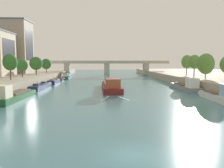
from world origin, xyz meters
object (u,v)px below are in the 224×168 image
(moored_boat_right_lone, at_px, (217,95))
(tree_left_third, at_px, (36,63))
(moored_boat_left_far, at_px, (67,76))
(moored_boat_right_midway, at_px, (186,86))
(tree_right_midway, at_px, (194,62))
(tree_right_second, at_px, (187,62))
(moored_boat_left_end, at_px, (14,95))
(moored_boat_left_lone, at_px, (61,79))
(barge_midriver, at_px, (111,86))
(tree_left_midway, at_px, (22,65))
(tree_left_second, at_px, (46,64))
(bridge_far, at_px, (107,66))
(tree_right_third, at_px, (206,64))
(tree_left_by_lamp, at_px, (10,62))
(moored_boat_left_downstream, at_px, (54,81))
(moored_boat_left_gap_after, at_px, (41,86))

(moored_boat_right_lone, bearing_deg, tree_left_third, 137.19)
(moored_boat_left_far, distance_m, moored_boat_right_midway, 59.34)
(tree_right_midway, height_order, tree_right_second, tree_right_second)
(moored_boat_left_end, height_order, moored_boat_left_lone, moored_boat_left_end)
(barge_midriver, xyz_separation_m, moored_boat_right_midway, (19.08, -0.66, -0.05))
(moored_boat_right_midway, xyz_separation_m, tree_left_midway, (-45.32, 12.19, 5.22))
(moored_boat_right_midway, distance_m, tree_left_third, 51.32)
(moored_boat_left_end, distance_m, tree_left_second, 53.50)
(moored_boat_left_lone, relative_size, tree_left_midway, 1.95)
(moored_boat_left_far, distance_m, bridge_far, 26.65)
(tree_left_second, bearing_deg, tree_right_third, -33.46)
(moored_boat_left_end, xyz_separation_m, tree_left_by_lamp, (-6.59, 15.71, 6.12))
(tree_right_third, bearing_deg, bridge_far, 113.15)
(barge_midriver, height_order, tree_right_midway, tree_right_midway)
(tree_left_midway, bearing_deg, moored_boat_left_end, -74.44)
(tree_right_second, bearing_deg, tree_left_second, 162.06)
(moored_boat_left_far, xyz_separation_m, tree_right_midway, (44.62, -33.44, 6.17))
(moored_boat_left_far, distance_m, tree_left_by_lamp, 45.96)
(moored_boat_left_downstream, relative_size, moored_boat_left_far, 0.89)
(moored_boat_left_downstream, xyz_separation_m, moored_boat_left_lone, (0.06, 13.15, -0.13))
(moored_boat_left_lone, bearing_deg, tree_right_third, -32.95)
(tree_left_second, bearing_deg, tree_left_midway, -91.84)
(tree_right_second, bearing_deg, tree_right_third, -93.47)
(barge_midriver, distance_m, tree_left_midway, 29.13)
(moored_boat_left_gap_after, relative_size, tree_left_second, 2.52)
(tree_right_third, bearing_deg, tree_right_midway, 88.45)
(moored_boat_left_lone, xyz_separation_m, tree_right_second, (45.47, -11.80, 6.68))
(bridge_far, bearing_deg, moored_boat_left_downstream, -112.33)
(moored_boat_left_far, xyz_separation_m, tree_left_second, (-7.03, -7.92, 5.28))
(moored_boat_left_lone, distance_m, tree_left_midway, 22.87)
(moored_boat_right_midway, xyz_separation_m, tree_right_second, (7.96, 21.13, 6.25))
(tree_left_second, bearing_deg, tree_left_third, -91.03)
(tree_left_second, distance_m, tree_right_third, 61.63)
(tree_left_second, bearing_deg, moored_boat_left_downstream, -69.30)
(moored_boat_right_lone, height_order, tree_left_third, tree_left_third)
(barge_midriver, relative_size, moored_boat_left_far, 1.54)
(tree_left_second, height_order, tree_right_third, tree_right_third)
(moored_boat_left_downstream, xyz_separation_m, bridge_far, (18.52, 45.10, 4.38))
(moored_boat_left_end, bearing_deg, moored_boat_left_downstream, 89.56)
(tree_left_by_lamp, xyz_separation_m, tree_left_midway, (-0.90, 11.19, -0.89))
(moored_boat_right_lone, xyz_separation_m, tree_right_third, (7.20, 20.84, 5.63))
(barge_midriver, bearing_deg, tree_left_third, 137.13)
(tree_left_by_lamp, xyz_separation_m, tree_left_second, (-0.06, 37.11, -0.74))
(tree_left_second, xyz_separation_m, tree_right_midway, (51.65, -25.52, 0.90))
(moored_boat_left_lone, bearing_deg, tree_right_second, -14.55)
(moored_boat_left_lone, relative_size, bridge_far, 0.16)
(tree_left_by_lamp, distance_m, tree_left_third, 23.49)
(moored_boat_left_lone, bearing_deg, moored_boat_left_far, 89.78)
(tree_left_midway, xyz_separation_m, bridge_far, (26.28, 52.68, -1.13))
(tree_right_third, bearing_deg, barge_midriver, -172.42)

